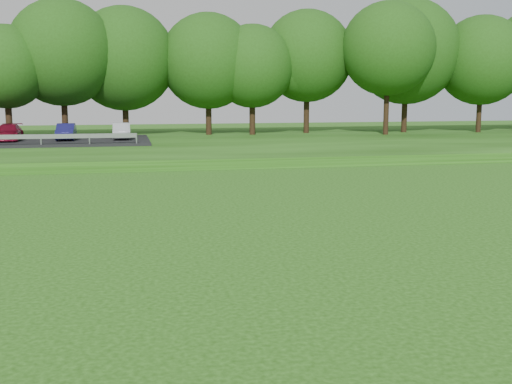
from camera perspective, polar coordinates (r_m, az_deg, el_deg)
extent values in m
cube|color=#1A400C|center=(52.15, 3.78, 4.51)|extent=(130.00, 30.00, 0.60)
cube|color=gray|center=(38.92, 9.30, 2.48)|extent=(130.00, 1.60, 0.04)
imported|color=maroon|center=(49.83, -21.14, 4.97)|extent=(1.68, 4.14, 1.20)
imported|color=#181751|center=(49.34, -16.54, 5.16)|extent=(1.27, 3.64, 1.20)
imported|color=#B0B4B8|center=(49.17, -11.87, 5.33)|extent=(1.27, 3.64, 1.20)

